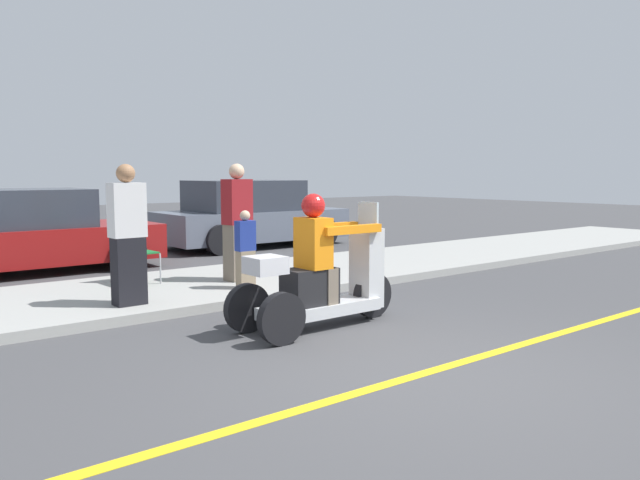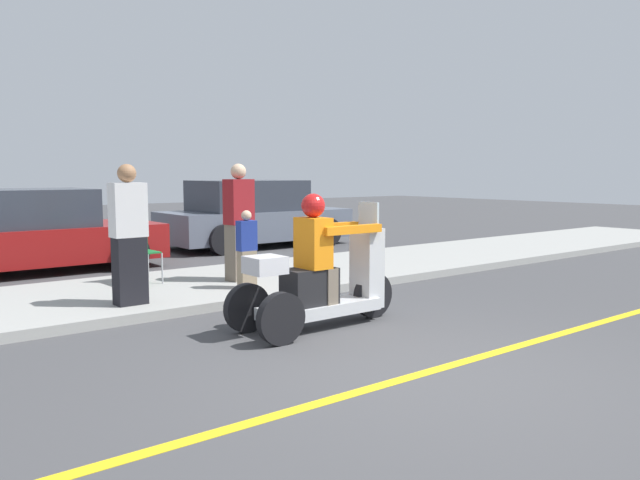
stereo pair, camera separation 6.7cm
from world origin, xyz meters
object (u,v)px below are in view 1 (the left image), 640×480
folding_chair_set_back (135,248)px  spectator_by_tree (237,225)px  motorcycle_trike (321,279)px  spectator_mid_group (245,251)px  spectator_far_back (128,238)px  parked_car_lot_far (24,233)px  parked_car_lot_left (250,215)px

folding_chair_set_back → spectator_by_tree: bearing=-30.5°
motorcycle_trike → spectator_mid_group: size_ratio=1.92×
spectator_far_back → parked_car_lot_far: spectator_far_back is taller
motorcycle_trike → spectator_by_tree: bearing=78.9°
motorcycle_trike → parked_car_lot_left: 7.84m
spectator_by_tree → parked_car_lot_far: size_ratio=0.41×
folding_chair_set_back → parked_car_lot_left: parked_car_lot_left is taller
motorcycle_trike → spectator_by_tree: size_ratio=1.20×
spectator_far_back → parked_car_lot_left: spectator_far_back is taller
motorcycle_trike → parked_car_lot_far: motorcycle_trike is taller
spectator_mid_group → spectator_far_back: bearing=-178.2°
spectator_far_back → parked_car_lot_left: bearing=46.0°
spectator_far_back → folding_chair_set_back: bearing=65.0°
spectator_mid_group → spectator_by_tree: 0.74m
spectator_mid_group → spectator_by_tree: size_ratio=0.63×
motorcycle_trike → spectator_mid_group: 2.01m
spectator_by_tree → parked_car_lot_far: bearing=120.7°
spectator_by_tree → parked_car_lot_left: spectator_by_tree is taller
spectator_by_tree → parked_car_lot_left: 5.33m
spectator_far_back → parked_car_lot_left: (4.91, 5.08, -0.21)m
motorcycle_trike → folding_chair_set_back: bearing=102.6°
spectator_by_tree → parked_car_lot_left: bearing=55.9°
parked_car_lot_left → parked_car_lot_far: bearing=-170.4°
spectator_mid_group → parked_car_lot_left: (3.23, 5.02, 0.08)m
motorcycle_trike → spectator_mid_group: motorcycle_trike is taller
parked_car_lot_far → parked_car_lot_left: (5.09, 0.86, 0.04)m
parked_car_lot_far → parked_car_lot_left: bearing=9.6°
folding_chair_set_back → spectator_mid_group: bearing=-53.4°
spectator_far_back → motorcycle_trike: bearing=-53.9°
spectator_far_back → spectator_by_tree: bearing=19.2°
spectator_by_tree → spectator_mid_group: bearing=-112.0°
parked_car_lot_far → spectator_by_tree: bearing=-59.3°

